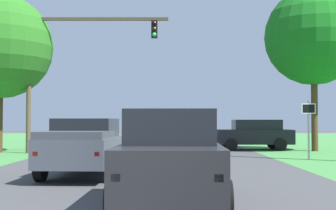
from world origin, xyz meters
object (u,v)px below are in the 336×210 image
Objects in this scene: red_suv_near at (170,156)px; pickup_truck_lead at (86,145)px; oak_tree_right at (313,37)px; traffic_light at (65,57)px; crossing_suv_far at (253,134)px; keep_moving_sign at (308,122)px.

pickup_truck_lead is (-2.58, 5.15, -0.08)m from red_suv_near.
red_suv_near is 19.01m from oak_tree_right.
crossing_suv_far is (10.29, 2.78, -4.10)m from traffic_light.
traffic_light reaches higher than pickup_truck_lead.
keep_moving_sign is at bearing 60.62° from red_suv_near.
oak_tree_right is 6.42m from crossing_suv_far.
red_suv_near is 0.62× the size of traffic_light.
oak_tree_right is at bearing 63.71° from red_suv_near.
traffic_light is at bearing 110.15° from red_suv_near.
traffic_light is at bearing 160.68° from keep_moving_sign.
traffic_light is at bearing -164.87° from crossing_suv_far.
red_suv_near is 12.29m from keep_moving_sign.
pickup_truck_lead is 10.77m from traffic_light.
traffic_light is at bearing 106.42° from pickup_truck_lead.
crossing_suv_far is (-3.18, 1.14, -5.46)m from oak_tree_right.
red_suv_near is at bearing -63.37° from pickup_truck_lead.
keep_moving_sign is at bearing 32.83° from pickup_truck_lead.
crossing_suv_far is at bearing 58.78° from pickup_truck_lead.
traffic_light is 2.96× the size of keep_moving_sign.
pickup_truck_lead is at bearing -121.22° from crossing_suv_far.
keep_moving_sign is (6.02, 10.70, 0.63)m from red_suv_near.
keep_moving_sign reaches higher than crossing_suv_far.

